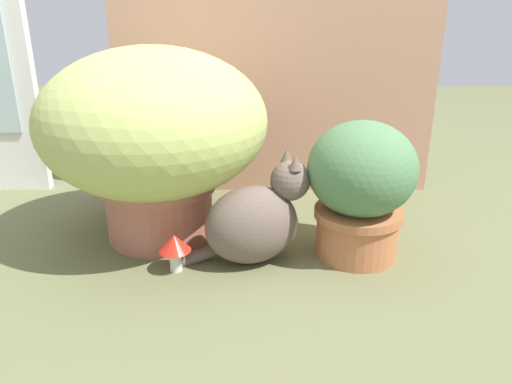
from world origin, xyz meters
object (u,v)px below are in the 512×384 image
at_px(leafy_planter, 363,186).
at_px(cat, 260,220).
at_px(grass_planter, 157,131).
at_px(mushroom_ornament_red, 177,245).

height_order(leafy_planter, cat, leafy_planter).
bearing_deg(grass_planter, cat, -27.85).
bearing_deg(mushroom_ornament_red, grass_planter, 109.54).
bearing_deg(leafy_planter, mushroom_ornament_red, -169.50).
relative_size(leafy_planter, mushroom_ornament_red, 3.68).
xyz_separation_m(leafy_planter, cat, (-0.28, -0.03, -0.09)).
distance_m(leafy_planter, cat, 0.30).
relative_size(leafy_planter, cat, 0.99).
xyz_separation_m(grass_planter, leafy_planter, (0.58, -0.12, -0.12)).
relative_size(cat, mushroom_ornament_red, 3.71).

